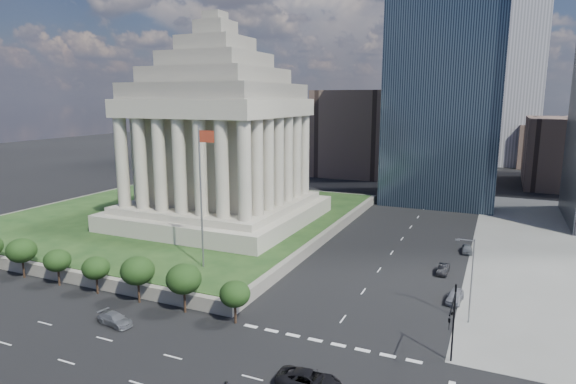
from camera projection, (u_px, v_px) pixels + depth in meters
The scene contains 16 objects.
ground at pixel (434, 195), 128.07m from camera, with size 500.00×500.00×0.00m, color black.
plaza_terrace at pixel (181, 217), 101.00m from camera, with size 66.00×70.00×1.80m, color #645E55.
plaza_lawn at pixel (181, 213), 100.81m from camera, with size 64.00×68.00×0.10m, color #173314.
war_memorial at pixel (218, 120), 90.90m from camera, with size 34.00×34.00×39.00m, color #A39989, non-canonical shape.
flagpole at pixel (202, 189), 66.10m from camera, with size 2.52×0.24×20.00m.
tree_row at pixel (76, 268), 64.52m from camera, with size 53.00×4.00×6.00m, color black, non-canonical shape.
midrise_glass at pixel (447, 79), 117.06m from camera, with size 26.00×26.00×60.00m, color black.
building_filler_ne at pixel (563, 152), 140.31m from camera, with size 20.00×30.00×20.00m, color brown.
building_filler_nw at pixel (357, 132), 164.27m from camera, with size 24.00×30.00×28.00m, color brown.
traffic_signal_ne at pixel (452, 319), 44.67m from camera, with size 0.30×5.74×8.00m.
street_lamp_north at pixel (470, 276), 54.41m from camera, with size 2.13×0.22×10.00m.
pickup_truck at pixel (309, 380), 42.65m from camera, with size 2.69×5.84×1.62m, color black.
suv_grey at pixel (115, 319), 54.78m from camera, with size 4.65×1.89×1.35m, color slate.
parked_sedan_near at pixel (455, 296), 60.94m from camera, with size 1.78×4.41×1.50m, color gray.
parked_sedan_mid at pixel (443, 269), 70.84m from camera, with size 1.43×4.09×1.35m, color black.
parked_sedan_far at pixel (467, 249), 80.36m from camera, with size 4.04×1.62×1.38m, color slate.
Camera 1 is at (15.41, -30.53, 25.39)m, focal length 30.00 mm.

